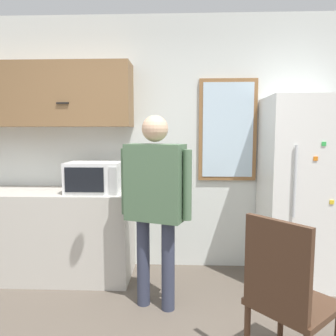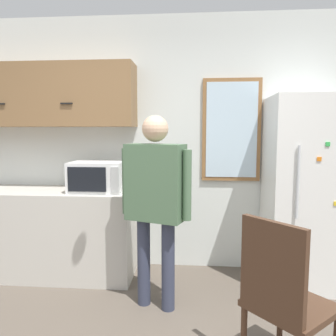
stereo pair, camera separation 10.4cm
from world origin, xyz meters
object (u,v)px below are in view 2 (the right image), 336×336
object	(u,v)px
person	(155,193)
refrigerator	(310,192)
microwave	(97,177)
chair	(282,294)

from	to	relation	value
person	refrigerator	size ratio (longest dim) A/B	0.89
microwave	refrigerator	world-z (taller)	refrigerator
refrigerator	chair	distance (m)	1.47
refrigerator	person	bearing A→B (deg)	-158.60
microwave	refrigerator	size ratio (longest dim) A/B	0.29
refrigerator	chair	bearing A→B (deg)	-114.00
person	chair	xyz separation A→B (m)	(0.84, -0.74, -0.46)
person	chair	world-z (taller)	person
person	refrigerator	xyz separation A→B (m)	(1.42, 0.56, -0.08)
refrigerator	chair	size ratio (longest dim) A/B	1.84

